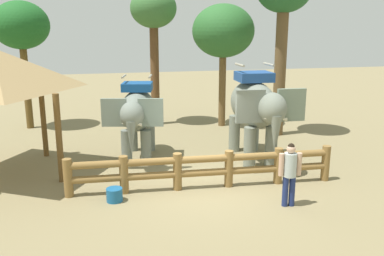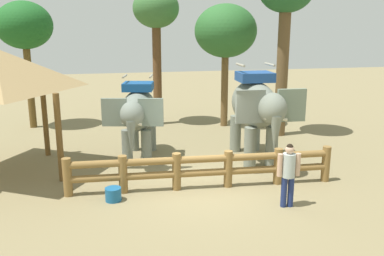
{
  "view_description": "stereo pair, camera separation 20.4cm",
  "coord_description": "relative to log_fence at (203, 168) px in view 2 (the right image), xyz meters",
  "views": [
    {
      "loc": [
        -2.8,
        -10.62,
        4.43
      ],
      "look_at": [
        0.0,
        1.3,
        1.4
      ],
      "focal_mm": 38.69,
      "sensor_mm": 36.0,
      "label": 1
    },
    {
      "loc": [
        -2.6,
        -10.66,
        4.43
      ],
      "look_at": [
        0.0,
        1.3,
        1.4
      ],
      "focal_mm": 38.69,
      "sensor_mm": 36.0,
      "label": 2
    }
  ],
  "objects": [
    {
      "name": "tree_back_center",
      "position": [
        -0.16,
        8.06,
        4.32
      ],
      "size": [
        2.02,
        2.02,
        6.05
      ],
      "color": "brown",
      "rests_on": "ground"
    },
    {
      "name": "tree_deep_back",
      "position": [
        -5.73,
        8.6,
        3.78
      ],
      "size": [
        2.37,
        2.37,
        5.47
      ],
      "color": "brown",
      "rests_on": "ground"
    },
    {
      "name": "feed_bucket",
      "position": [
        -2.48,
        -0.36,
        -0.43
      ],
      "size": [
        0.42,
        0.42,
        0.35
      ],
      "color": "#19598C",
      "rests_on": "ground"
    },
    {
      "name": "log_fence",
      "position": [
        0.0,
        0.0,
        0.0
      ],
      "size": [
        7.52,
        0.7,
        1.05
      ],
      "color": "olive",
      "rests_on": "ground"
    },
    {
      "name": "tree_far_left",
      "position": [
        2.73,
        7.09,
        3.57
      ],
      "size": [
        2.7,
        2.7,
        5.37
      ],
      "color": "brown",
      "rests_on": "ground"
    },
    {
      "name": "elephant_near_left",
      "position": [
        -1.49,
        3.05,
        0.99
      ],
      "size": [
        2.09,
        3.38,
        2.84
      ],
      "color": "slate",
      "rests_on": "ground"
    },
    {
      "name": "elephant_center",
      "position": [
        2.3,
        2.05,
        1.21
      ],
      "size": [
        2.15,
        3.77,
        3.23
      ],
      "color": "slate",
      "rests_on": "ground"
    },
    {
      "name": "ground_plane",
      "position": [
        -0.0,
        0.09,
        -0.6
      ],
      "size": [
        60.0,
        60.0,
        0.0
      ],
      "primitive_type": "plane",
      "color": "olive"
    },
    {
      "name": "tourist_woman_in_black",
      "position": [
        1.78,
        -1.64,
        0.35
      ],
      "size": [
        0.58,
        0.35,
        1.64
      ],
      "color": "navy",
      "rests_on": "ground"
    }
  ]
}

